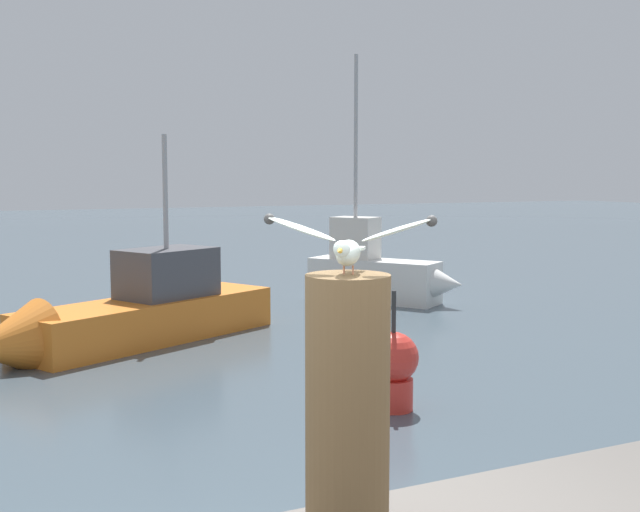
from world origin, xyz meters
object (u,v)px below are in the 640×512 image
(boat_white, at_px, (380,272))
(boat_orange, at_px, (125,315))
(channel_buoy, at_px, (393,367))
(seagull, at_px, (348,243))
(mooring_post, at_px, (348,408))

(boat_white, distance_m, boat_orange, 5.97)
(channel_buoy, bearing_deg, boat_white, 61.00)
(seagull, height_order, boat_white, boat_white)
(boat_white, relative_size, channel_buoy, 3.79)
(seagull, relative_size, boat_orange, 0.11)
(mooring_post, relative_size, channel_buoy, 0.80)
(seagull, height_order, channel_buoy, seagull)
(seagull, bearing_deg, channel_buoy, 56.96)
(mooring_post, bearing_deg, channel_buoy, 56.96)
(boat_orange, height_order, channel_buoy, boat_orange)
(mooring_post, bearing_deg, boat_white, 59.29)
(boat_white, relative_size, boat_orange, 0.98)
(seagull, xyz_separation_m, channel_buoy, (3.02, 4.64, -1.84))
(mooring_post, distance_m, channel_buoy, 5.66)
(mooring_post, height_order, channel_buoy, mooring_post)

